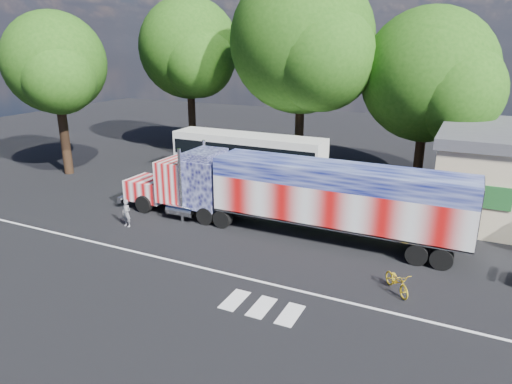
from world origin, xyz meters
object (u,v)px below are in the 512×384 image
at_px(bicycle, 397,281).
at_px(tree_n_mid, 304,42).
at_px(woman, 126,213).
at_px(tree_ne_a, 430,76).
at_px(coach_bus, 248,156).
at_px(tree_nw_a, 190,49).
at_px(semi_truck, 291,193).
at_px(tree_w_a, 56,64).

distance_m(bicycle, tree_n_mid, 21.52).
height_order(woman, tree_ne_a, tree_ne_a).
distance_m(coach_bus, tree_ne_a, 14.16).
xyz_separation_m(woman, bicycle, (14.92, -0.76, -0.31)).
relative_size(coach_bus, tree_n_mid, 0.76).
height_order(tree_ne_a, tree_nw_a, tree_nw_a).
distance_m(semi_truck, tree_n_mid, 15.05).
bearing_deg(semi_truck, coach_bus, 129.41).
xyz_separation_m(bicycle, tree_nw_a, (-22.15, 18.77, 8.92)).
xyz_separation_m(coach_bus, bicycle, (13.01, -12.19, -1.30)).
height_order(coach_bus, tree_w_a, tree_w_a).
xyz_separation_m(bicycle, tree_ne_a, (-1.24, 17.41, 7.19)).
distance_m(tree_n_mid, tree_nw_a, 12.08).
bearing_deg(semi_truck, tree_w_a, 170.44).
xyz_separation_m(woman, tree_w_a, (-11.60, 6.69, 7.65)).
bearing_deg(tree_w_a, tree_nw_a, 68.89).
xyz_separation_m(woman, tree_ne_a, (13.68, 16.64, 6.89)).
bearing_deg(bicycle, tree_nw_a, 101.75).
xyz_separation_m(coach_bus, tree_w_a, (-13.51, -4.74, 6.66)).
relative_size(tree_ne_a, tree_nw_a, 0.89).
relative_size(bicycle, tree_ne_a, 0.15).
bearing_deg(tree_ne_a, tree_w_a, -158.51).
height_order(coach_bus, tree_n_mid, tree_n_mid).
xyz_separation_m(semi_truck, tree_n_mid, (-4.02, 12.26, 7.76)).
xyz_separation_m(semi_truck, bicycle, (6.32, -4.05, -1.74)).
xyz_separation_m(tree_ne_a, tree_nw_a, (-20.92, 1.36, 1.73)).
xyz_separation_m(bicycle, tree_n_mid, (-10.35, 16.30, 9.50)).
bearing_deg(bicycle, semi_truck, 109.39).
bearing_deg(tree_n_mid, woman, -106.40).
height_order(coach_bus, woman, coach_bus).
distance_m(semi_truck, tree_w_a, 21.41).
bearing_deg(coach_bus, woman, -99.47).
height_order(woman, tree_nw_a, tree_nw_a).
bearing_deg(tree_n_mid, bicycle, -57.60).
relative_size(bicycle, tree_nw_a, 0.13).
height_order(coach_bus, tree_nw_a, tree_nw_a).
bearing_deg(tree_n_mid, tree_w_a, -151.31).
relative_size(tree_w_a, tree_nw_a, 0.87).
xyz_separation_m(bicycle, tree_w_a, (-26.52, 7.45, 7.96)).
bearing_deg(tree_n_mid, tree_nw_a, 168.21).
bearing_deg(tree_nw_a, coach_bus, -35.74).
bearing_deg(tree_nw_a, tree_ne_a, -3.73).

